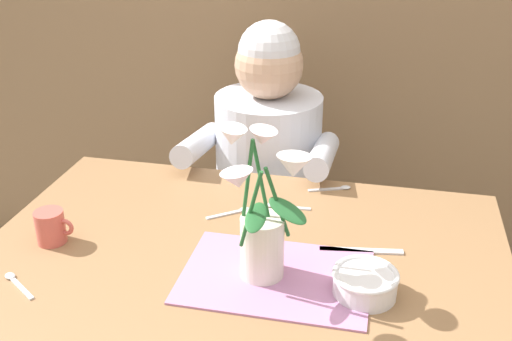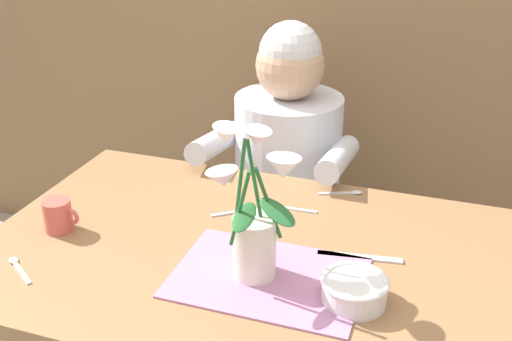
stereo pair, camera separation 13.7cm
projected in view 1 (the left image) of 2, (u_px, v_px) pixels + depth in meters
name	position (u px, v px, depth m)	size (l,w,h in m)	color
dining_table	(244.00, 284.00, 1.45)	(1.20, 0.80, 0.74)	olive
seated_person	(268.00, 193.00, 2.04)	(0.45, 0.47, 1.14)	#4C4C56
striped_placemat	(276.00, 276.00, 1.31)	(0.40, 0.28, 0.01)	#B275A3
flower_vase	(262.00, 219.00, 1.24)	(0.21, 0.22, 0.34)	silver
ceramic_bowl	(365.00, 282.00, 1.24)	(0.14, 0.14, 0.06)	white
dinner_knife	(361.00, 251.00, 1.40)	(0.19, 0.02, 0.01)	silver
ceramic_mug	(51.00, 227.00, 1.42)	(0.09, 0.07, 0.08)	#CC564C
spoon_0	(15.00, 282.00, 1.29)	(0.11, 0.08, 0.01)	silver
spoon_1	(235.00, 212.00, 1.56)	(0.10, 0.08, 0.01)	silver
spoon_2	(336.00, 188.00, 1.68)	(0.12, 0.06, 0.01)	silver
spoon_3	(280.00, 206.00, 1.58)	(0.12, 0.02, 0.01)	silver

